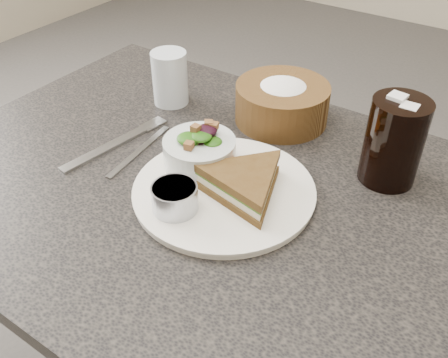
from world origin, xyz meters
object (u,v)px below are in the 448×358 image
sandwich (244,184)px  water_glass (170,78)px  cola_glass (395,138)px  dinner_plate (224,191)px  dressing_ramekin (175,198)px  dining_table (215,326)px  salad_bowl (199,148)px  bread_basket (282,97)px

sandwich → water_glass: (-0.29, 0.18, 0.02)m
sandwich → cola_glass: size_ratio=1.08×
dinner_plate → dressing_ramekin: size_ratio=4.13×
dinner_plate → cola_glass: cola_glass is taller
sandwich → dressing_ramekin: 0.11m
dinner_plate → sandwich: sandwich is taller
dining_table → dinner_plate: (0.03, -0.01, 0.38)m
salad_bowl → bread_basket: 0.22m
salad_bowl → cola_glass: size_ratio=0.77×
dining_table → dressing_ramekin: bearing=-92.7°
dining_table → bread_basket: bearing=92.3°
dining_table → cola_glass: size_ratio=6.53×
salad_bowl → dressing_ramekin: size_ratio=1.73×
dining_table → salad_bowl: bearing=155.2°
dining_table → bread_basket: bread_basket is taller
water_glass → dressing_ramekin: bearing=-49.7°
dressing_ramekin → water_glass: bearing=130.3°
dinner_plate → sandwich: 0.04m
salad_bowl → sandwich: bearing=-13.1°
dressing_ramekin → dinner_plate: bearing=68.4°
dressing_ramekin → bread_basket: size_ratio=0.39×
sandwich → water_glass: 0.34m
salad_bowl → water_glass: size_ratio=1.11×
salad_bowl → dining_table: bearing=-24.8°
dinner_plate → salad_bowl: size_ratio=2.39×
dressing_ramekin → bread_basket: bread_basket is taller
water_glass → salad_bowl: bearing=-39.7°
water_glass → dining_table: bearing=-37.5°
dressing_ramekin → bread_basket: bearing=90.9°
dinner_plate → salad_bowl: salad_bowl is taller
dressing_ramekin → sandwich: bearing=51.6°
dressing_ramekin → salad_bowl: bearing=107.9°
dinner_plate → water_glass: 0.32m
cola_glass → water_glass: (-0.45, -0.00, -0.02)m
salad_bowl → cola_glass: bearing=31.1°
dining_table → salad_bowl: salad_bowl is taller
water_glass → dinner_plate: bearing=-35.7°
sandwich → cola_glass: bearing=59.6°
dinner_plate → salad_bowl: (-0.07, 0.03, 0.04)m
dining_table → water_glass: water_glass is taller
dressing_ramekin → cola_glass: (0.23, 0.27, 0.04)m
bread_basket → salad_bowl: bearing=-97.7°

